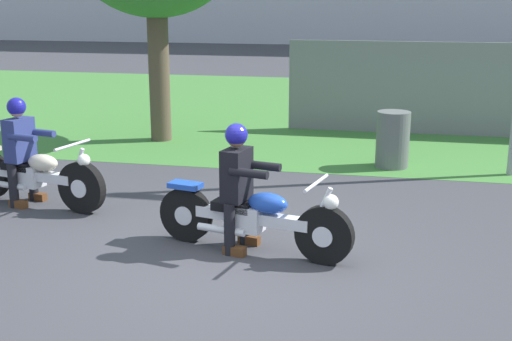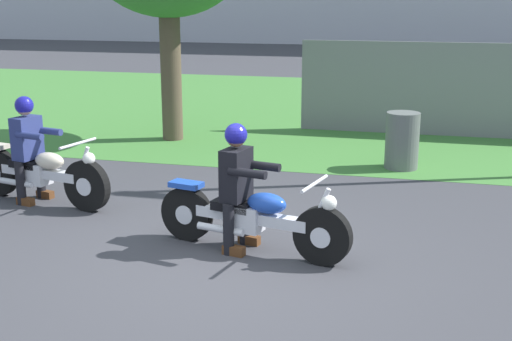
# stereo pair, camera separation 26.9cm
# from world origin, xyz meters

# --- Properties ---
(ground) EXTENTS (120.00, 120.00, 0.00)m
(ground) POSITION_xyz_m (0.00, 0.00, 0.00)
(ground) COLOR #38383D
(grass_verge) EXTENTS (60.00, 12.00, 0.01)m
(grass_verge) POSITION_xyz_m (0.00, 9.86, 0.00)
(grass_verge) COLOR #3D7533
(grass_verge) RESTS_ON ground
(motorcycle_lead) EXTENTS (2.21, 0.79, 0.87)m
(motorcycle_lead) POSITION_xyz_m (0.19, 0.48, 0.38)
(motorcycle_lead) COLOR black
(motorcycle_lead) RESTS_ON ground
(rider_lead) EXTENTS (0.61, 0.54, 1.39)m
(rider_lead) POSITION_xyz_m (0.03, 0.52, 0.81)
(rider_lead) COLOR black
(rider_lead) RESTS_ON ground
(motorcycle_follow) EXTENTS (2.19, 0.78, 0.89)m
(motorcycle_follow) POSITION_xyz_m (-2.95, 1.50, 0.40)
(motorcycle_follow) COLOR black
(motorcycle_follow) RESTS_ON ground
(rider_follow) EXTENTS (0.61, 0.54, 1.41)m
(rider_follow) POSITION_xyz_m (-3.11, 1.54, 0.83)
(rider_follow) COLOR black
(rider_follow) RESTS_ON ground
(trash_can) EXTENTS (0.52, 0.52, 0.90)m
(trash_can) POSITION_xyz_m (1.59, 4.53, 0.45)
(trash_can) COLOR #595E5B
(trash_can) RESTS_ON ground
(fence_segment) EXTENTS (7.00, 0.06, 1.80)m
(fence_segment) POSITION_xyz_m (2.97, 7.34, 0.90)
(fence_segment) COLOR slate
(fence_segment) RESTS_ON ground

